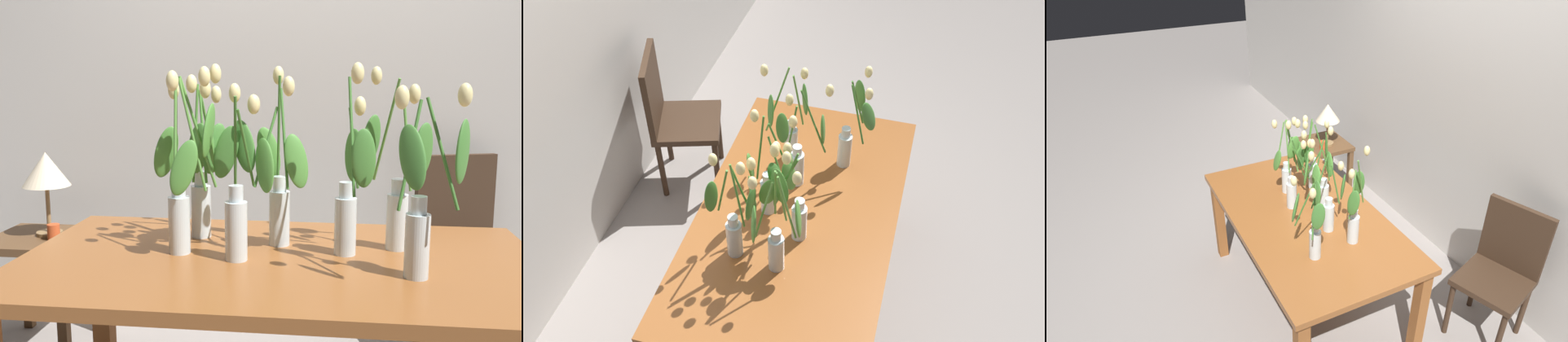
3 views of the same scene
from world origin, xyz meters
TOP-DOWN VIEW (x-y plane):
  - ground_plane at (0.00, 0.00)m, footprint 18.00×18.00m
  - room_wall_rear at (0.00, 1.29)m, footprint 9.00×0.10m
  - dining_table at (0.00, 0.00)m, footprint 1.60×0.90m
  - tulip_vase_0 at (0.21, 0.05)m, footprint 0.12×0.27m
  - tulip_vase_1 at (-0.02, 0.12)m, footprint 0.21×0.23m
  - tulip_vase_2 at (0.40, -0.16)m, footprint 0.22×0.19m
  - tulip_vase_3 at (-0.13, -0.01)m, footprint 0.17×0.18m
  - tulip_vase_4 at (-0.28, 0.19)m, footprint 0.15×0.23m
  - tulip_vase_5 at (0.36, 0.14)m, footprint 0.24×0.21m
  - tulip_vase_6 at (-0.29, 0.02)m, footprint 0.25×0.22m
  - dining_chair at (0.78, 0.98)m, footprint 0.50×0.50m
  - side_table at (-1.20, 0.78)m, footprint 0.44×0.44m
  - table_lamp at (-1.17, 0.80)m, footprint 0.22×0.22m
  - pillar_candle at (-1.10, 0.72)m, footprint 0.06×0.06m

SIDE VIEW (x-z plane):
  - ground_plane at x=0.00m, z-range 0.00..0.00m
  - side_table at x=-1.20m, z-range 0.16..0.71m
  - dining_chair at x=0.78m, z-range 0.06..0.99m
  - pillar_candle at x=-1.10m, z-range 0.55..0.62m
  - dining_table at x=0.00m, z-range 0.28..1.02m
  - table_lamp at x=-1.17m, z-range 0.66..1.06m
  - tulip_vase_0 at x=0.21m, z-range 0.63..1.22m
  - tulip_vase_3 at x=-0.13m, z-range 0.66..1.19m
  - tulip_vase_5 at x=0.36m, z-range 0.64..1.22m
  - tulip_vase_2 at x=0.40m, z-range 0.66..1.20m
  - tulip_vase_1 at x=-0.02m, z-range 0.65..1.23m
  - tulip_vase_4 at x=-0.28m, z-range 0.67..1.23m
  - tulip_vase_6 at x=-0.29m, z-range 0.68..1.27m
  - room_wall_rear at x=0.00m, z-range 0.00..2.70m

